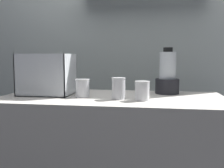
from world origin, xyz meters
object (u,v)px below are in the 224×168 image
carrot_display_bin (48,82)px  blender_pitcher (167,76)px  juice_cup_mango_left (119,89)px  juice_cup_orange_far_left (83,89)px  juice_cup_beet_middle (142,92)px

carrot_display_bin → blender_pitcher: 0.80m
carrot_display_bin → juice_cup_mango_left: bearing=-13.9°
juice_cup_orange_far_left → juice_cup_mango_left: (0.23, -0.04, 0.01)m
blender_pitcher → juice_cup_orange_far_left: bearing=-155.9°
carrot_display_bin → juice_cup_orange_far_left: bearing=-17.0°
juice_cup_beet_middle → blender_pitcher: bearing=62.5°
carrot_display_bin → juice_cup_mango_left: carrot_display_bin is taller
carrot_display_bin → blender_pitcher: size_ratio=1.06×
blender_pitcher → juice_cup_orange_far_left: 0.58m
carrot_display_bin → juice_cup_orange_far_left: size_ratio=2.95×
juice_cup_mango_left → juice_cup_beet_middle: bearing=-8.6°
juice_cup_orange_far_left → blender_pitcher: bearing=24.1°
blender_pitcher → juice_cup_beet_middle: size_ratio=2.79×
blender_pitcher → juice_cup_mango_left: 0.41m
blender_pitcher → juice_cup_orange_far_left: blender_pitcher is taller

